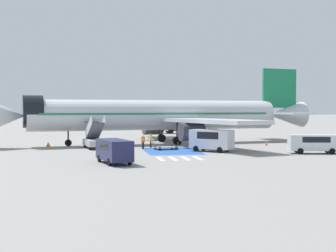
# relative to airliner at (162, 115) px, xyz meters

# --- Properties ---
(ground_plane) EXTENTS (600.00, 600.00, 0.00)m
(ground_plane) POSITION_rel_airliner_xyz_m (-0.44, -0.32, -3.81)
(ground_plane) COLOR gray
(apron_leadline_yellow) EXTENTS (76.40, 14.12, 0.01)m
(apron_leadline_yellow) POSITION_rel_airliner_xyz_m (-0.63, -0.11, -3.81)
(apron_leadline_yellow) COLOR gold
(apron_leadline_yellow) RESTS_ON ground_plane
(apron_stand_patch_blue) EXTENTS (5.88, 9.30, 0.01)m
(apron_stand_patch_blue) POSITION_rel_airliner_xyz_m (-0.63, -11.06, -3.81)
(apron_stand_patch_blue) COLOR #2856A8
(apron_stand_patch_blue) RESTS_ON ground_plane
(apron_walkway_bar_0) EXTENTS (0.44, 3.60, 0.01)m
(apron_walkway_bar_0) POSITION_rel_airliner_xyz_m (-3.03, -18.71, -3.81)
(apron_walkway_bar_0) COLOR silver
(apron_walkway_bar_0) RESTS_ON ground_plane
(apron_walkway_bar_1) EXTENTS (0.44, 3.60, 0.01)m
(apron_walkway_bar_1) POSITION_rel_airliner_xyz_m (-1.83, -18.71, -3.81)
(apron_walkway_bar_1) COLOR silver
(apron_walkway_bar_1) RESTS_ON ground_plane
(apron_walkway_bar_2) EXTENTS (0.44, 3.60, 0.01)m
(apron_walkway_bar_2) POSITION_rel_airliner_xyz_m (-0.63, -18.71, -3.81)
(apron_walkway_bar_2) COLOR silver
(apron_walkway_bar_2) RESTS_ON ground_plane
(apron_walkway_bar_3) EXTENTS (0.44, 3.60, 0.01)m
(apron_walkway_bar_3) POSITION_rel_airliner_xyz_m (0.57, -18.71, -3.81)
(apron_walkway_bar_3) COLOR silver
(apron_walkway_bar_3) RESTS_ON ground_plane
(airliner) EXTENTS (43.90, 35.72, 10.53)m
(airliner) POSITION_rel_airliner_xyz_m (0.00, 0.00, 0.00)
(airliner) COLOR silver
(airliner) RESTS_ON ground_plane
(boarding_stairs_forward) EXTENTS (3.02, 5.49, 3.95)m
(boarding_stairs_forward) POSITION_rel_airliner_xyz_m (-8.91, -6.23, -2.83)
(boarding_stairs_forward) COLOR #ADB2BA
(boarding_stairs_forward) RESTS_ON ground_plane
(fuel_tanker) EXTENTS (10.95, 3.36, 3.26)m
(fuel_tanker) POSITION_rel_airliner_xyz_m (9.30, 26.26, -2.17)
(fuel_tanker) COLOR #38383D
(fuel_tanker) RESTS_ON ground_plane
(service_van_0) EXTENTS (4.69, 4.48, 2.39)m
(service_van_0) POSITION_rel_airliner_xyz_m (3.55, -12.50, -2.40)
(service_van_0) COLOR silver
(service_van_0) RESTS_ON ground_plane
(service_van_2) EXTENTS (5.45, 2.79, 1.96)m
(service_van_2) POSITION_rel_airliner_xyz_m (13.62, -16.27, -2.63)
(service_van_2) COLOR silver
(service_van_2) RESTS_ON ground_plane
(service_van_3) EXTENTS (3.06, 5.31, 2.04)m
(service_van_3) POSITION_rel_airliner_xyz_m (-7.47, -21.90, -2.58)
(service_van_3) COLOR #1E234C
(service_van_3) RESTS_ON ground_plane
(baggage_cart) EXTENTS (2.90, 2.11, 0.87)m
(baggage_cart) POSITION_rel_airliner_xyz_m (-0.92, -9.09, -3.55)
(baggage_cart) COLOR gray
(baggage_cart) RESTS_ON ground_plane
(ground_crew_0) EXTENTS (0.25, 0.44, 1.71)m
(ground_crew_0) POSITION_rel_airliner_xyz_m (-2.37, -6.70, -2.83)
(ground_crew_0) COLOR #191E38
(ground_crew_0) RESTS_ON ground_plane
(ground_crew_1) EXTENTS (0.43, 0.48, 1.62)m
(ground_crew_1) POSITION_rel_airliner_xyz_m (-3.39, -7.57, -2.88)
(ground_crew_1) COLOR #191E38
(ground_crew_1) RESTS_ON ground_plane
(traffic_cone_0) EXTENTS (0.58, 0.58, 0.65)m
(traffic_cone_0) POSITION_rel_airliner_xyz_m (-14.55, -3.33, -3.49)
(traffic_cone_0) COLOR orange
(traffic_cone_0) RESTS_ON ground_plane
(traffic_cone_1) EXTENTS (0.48, 0.48, 0.53)m
(traffic_cone_1) POSITION_rel_airliner_xyz_m (-1.73, -3.58, -3.54)
(traffic_cone_1) COLOR orange
(traffic_cone_1) RESTS_ON ground_plane
(traffic_cone_2) EXTENTS (0.44, 0.44, 0.49)m
(traffic_cone_2) POSITION_rel_airliner_xyz_m (12.80, -4.83, -3.56)
(traffic_cone_2) COLOR orange
(traffic_cone_2) RESTS_ON ground_plane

